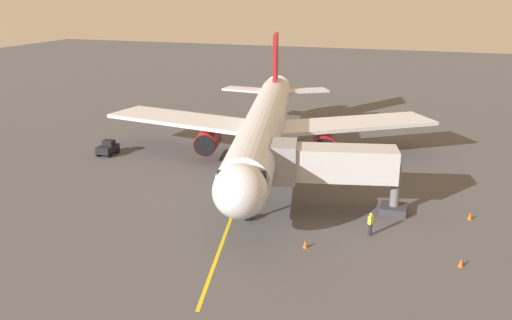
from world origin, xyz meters
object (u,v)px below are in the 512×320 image
object	(u,v)px
jet_bridge	(322,164)
safety_cone_nose_right	(461,263)
tug_near_nose	(108,148)
airplane	(265,125)
ground_crew_marshaller	(370,224)
safety_cone_wing_port	(470,216)
safety_cone_nose_left	(305,244)

from	to	relation	value
jet_bridge	safety_cone_nose_right	size ratio (longest dim) A/B	20.90
jet_bridge	tug_near_nose	size ratio (longest dim) A/B	4.92
airplane	jet_bridge	world-z (taller)	airplane
ground_crew_marshaller	safety_cone_nose_right	world-z (taller)	ground_crew_marshaller
safety_cone_nose_right	airplane	bearing A→B (deg)	-41.37
ground_crew_marshaller	safety_cone_wing_port	bearing A→B (deg)	-142.27
airplane	tug_near_nose	bearing A→B (deg)	7.90
airplane	ground_crew_marshaller	size ratio (longest dim) A/B	23.36
ground_crew_marshaller	safety_cone_nose_left	world-z (taller)	ground_crew_marshaller
airplane	safety_cone_nose_left	bearing A→B (deg)	116.51
jet_bridge	safety_cone_wing_port	distance (m)	11.72
airplane	safety_cone_nose_left	size ratio (longest dim) A/B	72.64
tug_near_nose	safety_cone_nose_left	distance (m)	28.51
safety_cone_nose_right	tug_near_nose	bearing A→B (deg)	-21.53
airplane	safety_cone_wing_port	bearing A→B (deg)	157.09
ground_crew_marshaller	safety_cone_nose_right	xyz separation A→B (m)	(-5.97, 2.73, -0.61)
ground_crew_marshaller	airplane	bearing A→B (deg)	-47.47
tug_near_nose	safety_cone_wing_port	size ratio (longest dim) A/B	4.24
airplane	tug_near_nose	xyz separation A→B (m)	(16.45, 2.28, -3.30)
safety_cone_nose_right	safety_cone_wing_port	size ratio (longest dim) A/B	1.00
airplane	safety_cone_nose_right	size ratio (longest dim) A/B	72.64
safety_cone_nose_left	jet_bridge	bearing A→B (deg)	-86.07
jet_bridge	tug_near_nose	distance (m)	25.55
jet_bridge	ground_crew_marshaller	world-z (taller)	jet_bridge
jet_bridge	ground_crew_marshaller	size ratio (longest dim) A/B	6.72
jet_bridge	safety_cone_nose_left	bearing A→B (deg)	93.93
safety_cone_nose_right	safety_cone_wing_port	xyz separation A→B (m)	(-0.77, -7.95, 0.00)
ground_crew_marshaller	safety_cone_nose_left	bearing A→B (deg)	41.20
ground_crew_marshaller	safety_cone_nose_left	distance (m)	5.13
airplane	tug_near_nose	size ratio (longest dim) A/B	17.12
ground_crew_marshaller	safety_cone_wing_port	distance (m)	8.54
airplane	safety_cone_nose_right	distance (m)	24.34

